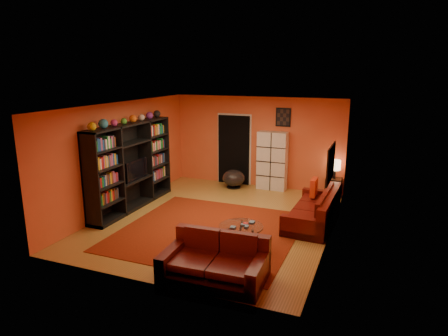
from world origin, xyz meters
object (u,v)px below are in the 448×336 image
at_px(coffee_table, 241,228).
at_px(side_table, 333,187).
at_px(entertainment_unit, 131,166).
at_px(table_lamp, 335,166).
at_px(sofa, 317,211).
at_px(loveseat, 216,261).
at_px(storage_cabinet, 272,161).
at_px(bowl_chair, 234,178).
at_px(tv, 134,169).

relative_size(coffee_table, side_table, 1.71).
bearing_deg(entertainment_unit, table_lamp, 31.29).
bearing_deg(entertainment_unit, sofa, 8.16).
height_order(entertainment_unit, loveseat, entertainment_unit).
relative_size(storage_cabinet, bowl_chair, 2.58).
bearing_deg(table_lamp, coffee_table, -107.76).
xyz_separation_m(sofa, table_lamp, (0.11, 2.12, 0.57)).
xyz_separation_m(loveseat, side_table, (1.27, 5.16, -0.03)).
distance_m(tv, coffee_table, 3.48).
distance_m(entertainment_unit, coffee_table, 3.54).
bearing_deg(side_table, table_lamp, 0.00).
distance_m(tv, sofa, 4.46).
xyz_separation_m(entertainment_unit, table_lamp, (4.53, 2.75, -0.20)).
bearing_deg(storage_cabinet, sofa, -52.38).
relative_size(sofa, coffee_table, 2.63).
xyz_separation_m(storage_cabinet, bowl_chair, (-1.05, -0.30, -0.54)).
bearing_deg(table_lamp, sofa, -93.03).
xyz_separation_m(side_table, table_lamp, (0.00, 0.00, 0.60)).
distance_m(loveseat, storage_cabinet, 5.26).
relative_size(entertainment_unit, tv, 3.49).
height_order(tv, side_table, tv).
height_order(coffee_table, table_lamp, table_lamp).
distance_m(tv, loveseat, 4.08).
bearing_deg(sofa, bowl_chair, 147.01).
height_order(tv, loveseat, tv).
relative_size(entertainment_unit, bowl_chair, 4.68).
bearing_deg(entertainment_unit, loveseat, -36.52).
bearing_deg(entertainment_unit, side_table, 31.29).
height_order(sofa, table_lamp, table_lamp).
distance_m(entertainment_unit, tv, 0.10).
relative_size(loveseat, table_lamp, 3.42).
bearing_deg(coffee_table, storage_cabinet, 96.71).
distance_m(entertainment_unit, bowl_chair, 3.14).
bearing_deg(loveseat, tv, 50.25).
bearing_deg(bowl_chair, tv, -124.28).
height_order(loveseat, side_table, loveseat).
xyz_separation_m(entertainment_unit, sofa, (4.41, 0.63, -0.77)).
xyz_separation_m(sofa, side_table, (0.11, 2.12, -0.03)).
relative_size(tv, coffee_table, 1.00).
xyz_separation_m(loveseat, storage_cabinet, (-0.46, 5.21, 0.54)).
bearing_deg(bowl_chair, sofa, -34.94).
bearing_deg(side_table, storage_cabinet, 178.35).
xyz_separation_m(coffee_table, table_lamp, (1.26, 3.94, 0.47)).
relative_size(loveseat, storage_cabinet, 1.03).
xyz_separation_m(tv, table_lamp, (4.47, 2.73, -0.11)).
height_order(entertainment_unit, side_table, entertainment_unit).
xyz_separation_m(sofa, bowl_chair, (-2.67, 1.87, -0.00)).
bearing_deg(sofa, side_table, 88.93).
relative_size(tv, storage_cabinet, 0.52).
relative_size(tv, bowl_chair, 1.34).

